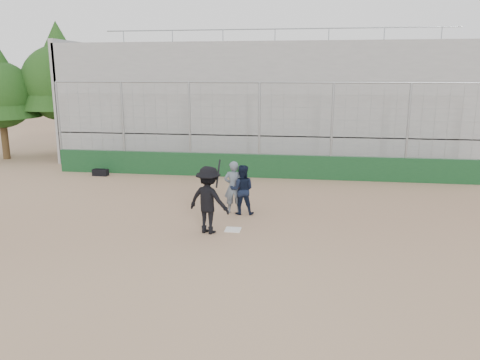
# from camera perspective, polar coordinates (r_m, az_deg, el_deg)

# --- Properties ---
(ground) EXTENTS (90.00, 90.00, 0.00)m
(ground) POSITION_cam_1_polar(r_m,az_deg,el_deg) (13.43, -0.87, -6.12)
(ground) COLOR brown
(ground) RESTS_ON ground
(home_plate) EXTENTS (0.44, 0.44, 0.02)m
(home_plate) POSITION_cam_1_polar(r_m,az_deg,el_deg) (13.43, -0.87, -6.07)
(home_plate) COLOR white
(home_plate) RESTS_ON ground
(backstop) EXTENTS (18.10, 0.25, 4.04)m
(backstop) POSITION_cam_1_polar(r_m,az_deg,el_deg) (19.93, 2.33, 3.03)
(backstop) COLOR #113619
(backstop) RESTS_ON ground
(bleachers) EXTENTS (20.25, 6.70, 6.98)m
(bleachers) POSITION_cam_1_polar(r_m,az_deg,el_deg) (24.61, 3.61, 9.51)
(bleachers) COLOR gray
(bleachers) RESTS_ON ground
(tree_left) EXTENTS (4.48, 4.48, 7.00)m
(tree_left) POSITION_cam_1_polar(r_m,az_deg,el_deg) (26.90, -21.16, 12.10)
(tree_left) COLOR #392214
(tree_left) RESTS_ON ground
(batter_at_plate) EXTENTS (1.39, 1.07, 2.03)m
(batter_at_plate) POSITION_cam_1_polar(r_m,az_deg,el_deg) (12.99, -3.85, -2.43)
(batter_at_plate) COLOR black
(batter_at_plate) RESTS_ON ground
(catcher_crouched) EXTENTS (0.81, 0.65, 1.09)m
(catcher_crouched) POSITION_cam_1_polar(r_m,az_deg,el_deg) (14.74, 0.24, -2.19)
(catcher_crouched) COLOR black
(catcher_crouched) RESTS_ON ground
(umpire) EXTENTS (0.65, 0.46, 1.52)m
(umpire) POSITION_cam_1_polar(r_m,az_deg,el_deg) (14.83, -0.79, -1.20)
(umpire) COLOR #535E6A
(umpire) RESTS_ON ground
(equipment_bag) EXTENTS (0.68, 0.31, 0.33)m
(equipment_bag) POSITION_cam_1_polar(r_m,az_deg,el_deg) (21.26, -16.64, 0.89)
(equipment_bag) COLOR black
(equipment_bag) RESTS_ON ground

